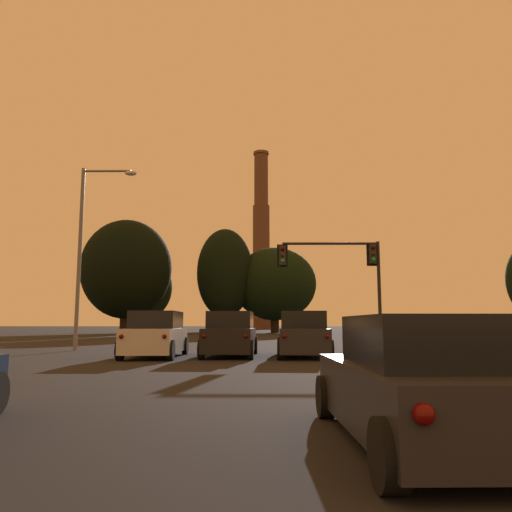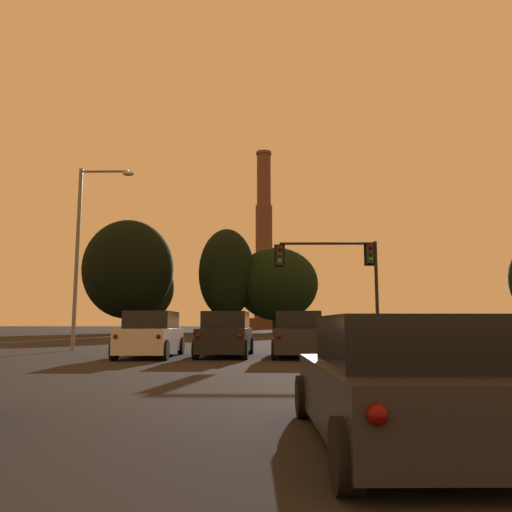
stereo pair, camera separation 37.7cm
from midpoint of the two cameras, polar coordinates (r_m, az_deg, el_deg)
name	(u,v)px [view 2 (the right image)]	position (r m, az deg, el deg)	size (l,w,h in m)	color
suv_right_lane_front	(298,335)	(21.00, 5.35, -8.96)	(2.30, 4.98, 1.86)	#232328
suv_center_lane_front	(226,335)	(21.26, -2.93, -8.96)	(2.25, 4.96, 1.86)	black
hatchback_right_lane_third	(395,385)	(6.01, 17.38, -13.91)	(2.00, 4.14, 1.44)	#232328
suv_left_lane_front	(151,335)	(21.11, -11.37, -8.83)	(2.15, 4.93, 1.86)	silver
traffic_light_overhead_right	(342,266)	(27.02, 10.14, -1.17)	(5.61, 0.50, 5.73)	black
street_lamp	(86,239)	(27.67, -18.54, 1.86)	(2.96, 0.36, 9.60)	slate
smokestack	(264,258)	(127.98, 1.01, -0.20)	(8.08, 8.08, 46.39)	#523427
treeline_center_left	(276,284)	(77.47, 2.49, -3.21)	(12.87, 11.59, 13.16)	black
treeline_far_right	(128,269)	(73.93, -14.27, -1.47)	(12.91, 11.62, 16.27)	black
treeline_far_left	(144,288)	(77.71, -12.51, -3.58)	(8.99, 8.09, 11.75)	black
treeline_center_right	(227,273)	(75.54, -3.22, -1.95)	(8.47, 7.62, 15.72)	black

